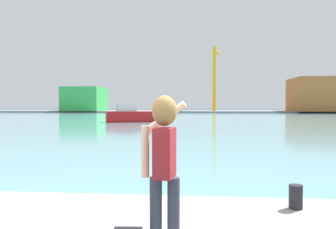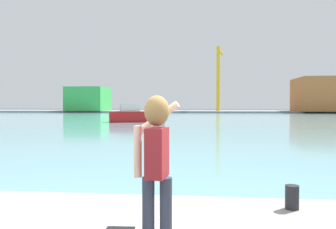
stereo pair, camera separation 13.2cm
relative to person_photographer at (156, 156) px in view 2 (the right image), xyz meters
name	(u,v)px [view 2 (the right image)]	position (x,y,z in m)	size (l,w,h in m)	color
ground_plane	(196,118)	(-0.39, 50.24, -1.63)	(220.00, 220.00, 0.00)	#334751
harbor_water	(196,117)	(-0.39, 52.24, -1.62)	(140.00, 100.00, 0.02)	#6BA8B2
far_shore_dock	(199,111)	(-0.39, 92.24, -1.41)	(140.00, 20.00, 0.43)	gray
person_photographer	(156,156)	(0.00, 0.00, 0.00)	(0.53, 0.56, 1.74)	#2D3342
harbor_bollard	(292,197)	(1.92, 1.65, -0.88)	(0.21, 0.21, 0.37)	black
boat_moored	(135,115)	(-7.69, 37.08, -0.79)	(7.09, 4.52, 2.18)	#B21919
warehouse_left	(89,99)	(-31.05, 87.00, 2.07)	(10.20, 11.01, 6.53)	green
warehouse_right	(329,95)	(33.34, 86.71, 3.13)	(16.16, 13.71, 8.65)	#B26633
port_crane	(219,73)	(5.18, 90.46, 9.30)	(2.52, 9.53, 17.75)	yellow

